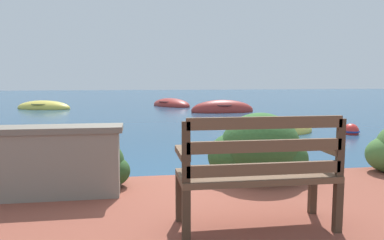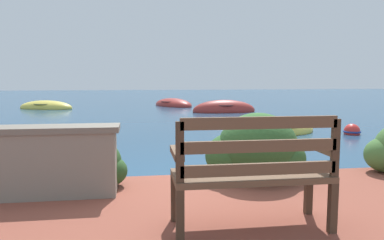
# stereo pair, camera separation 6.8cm
# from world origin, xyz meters

# --- Properties ---
(ground_plane) EXTENTS (80.00, 80.00, 0.00)m
(ground_plane) POSITION_xyz_m (0.00, 0.00, 0.00)
(ground_plane) COLOR navy
(park_bench) EXTENTS (1.27, 0.48, 0.93)m
(park_bench) POSITION_xyz_m (0.26, -1.77, 0.70)
(park_bench) COLOR #433123
(park_bench) RESTS_ON patio_terrace
(stone_wall) EXTENTS (1.82, 0.39, 0.73)m
(stone_wall) POSITION_xyz_m (-1.74, -0.65, 0.59)
(stone_wall) COLOR gray
(stone_wall) RESTS_ON patio_terrace
(hedge_clump_left) EXTENTS (0.80, 0.58, 0.54)m
(hedge_clump_left) POSITION_xyz_m (-1.16, -0.36, 0.46)
(hedge_clump_left) COLOR #284C23
(hedge_clump_left) RESTS_ON patio_terrace
(hedge_clump_centre) EXTENTS (1.18, 0.85, 0.80)m
(hedge_clump_centre) POSITION_xyz_m (0.74, -0.36, 0.57)
(hedge_clump_centre) COLOR #2D5628
(hedge_clump_centre) RESTS_ON patio_terrace
(rowboat_nearest) EXTENTS (2.61, 1.83, 0.67)m
(rowboat_nearest) POSITION_xyz_m (2.85, 4.66, 0.06)
(rowboat_nearest) COLOR #DBC64C
(rowboat_nearest) RESTS_ON ground_plane
(rowboat_mid) EXTENTS (2.64, 1.01, 0.89)m
(rowboat_mid) POSITION_xyz_m (2.92, 10.62, 0.07)
(rowboat_mid) COLOR #9E2D28
(rowboat_mid) RESTS_ON ground_plane
(rowboat_far) EXTENTS (2.81, 1.91, 0.68)m
(rowboat_far) POSITION_xyz_m (-4.84, 13.45, 0.06)
(rowboat_far) COLOR #DBC64C
(rowboat_far) RESTS_ON ground_plane
(rowboat_outer) EXTENTS (2.38, 2.84, 0.69)m
(rowboat_outer) POSITION_xyz_m (1.14, 14.29, 0.06)
(rowboat_outer) COLOR #9E2D28
(rowboat_outer) RESTS_ON ground_plane
(mooring_buoy) EXTENTS (0.44, 0.44, 0.40)m
(mooring_buoy) POSITION_xyz_m (4.74, 4.16, 0.07)
(mooring_buoy) COLOR red
(mooring_buoy) RESTS_ON ground_plane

